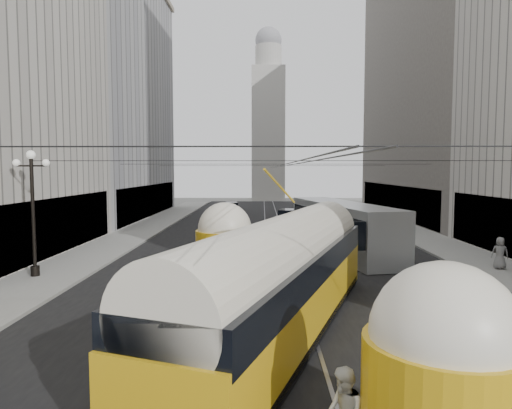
{
  "coord_description": "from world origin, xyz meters",
  "views": [
    {
      "loc": [
        -0.98,
        -4.74,
        5.56
      ],
      "look_at": [
        -1.28,
        15.26,
        4.03
      ],
      "focal_mm": 32.0,
      "sensor_mm": 36.0,
      "label": 1
    }
  ],
  "objects": [
    {
      "name": "road",
      "position": [
        0.0,
        32.5,
        0.0
      ],
      "size": [
        20.0,
        85.0,
        0.02
      ],
      "primitive_type": "cube",
      "color": "black",
      "rests_on": "ground"
    },
    {
      "name": "sidewalk_left",
      "position": [
        -12.0,
        36.0,
        0.07
      ],
      "size": [
        4.0,
        72.0,
        0.15
      ],
      "primitive_type": "cube",
      "color": "gray",
      "rests_on": "ground"
    },
    {
      "name": "sidewalk_right",
      "position": [
        12.0,
        36.0,
        0.07
      ],
      "size": [
        4.0,
        72.0,
        0.15
      ],
      "primitive_type": "cube",
      "color": "gray",
      "rests_on": "ground"
    },
    {
      "name": "rail_left",
      "position": [
        -0.75,
        32.5,
        0.0
      ],
      "size": [
        0.12,
        85.0,
        0.04
      ],
      "primitive_type": "cube",
      "color": "gray",
      "rests_on": "ground"
    },
    {
      "name": "rail_right",
      "position": [
        0.75,
        32.5,
        0.0
      ],
      "size": [
        0.12,
        85.0,
        0.04
      ],
      "primitive_type": "cube",
      "color": "gray",
      "rests_on": "ground"
    },
    {
      "name": "building_left_far",
      "position": [
        -19.99,
        48.0,
        14.31
      ],
      "size": [
        12.6,
        28.6,
        28.6
      ],
      "color": "#999999",
      "rests_on": "ground"
    },
    {
      "name": "building_right_far",
      "position": [
        20.0,
        48.0,
        16.31
      ],
      "size": [
        12.6,
        32.6,
        32.6
      ],
      "color": "#514C47",
      "rests_on": "ground"
    },
    {
      "name": "distant_tower",
      "position": [
        0.0,
        80.0,
        14.97
      ],
      "size": [
        6.0,
        6.0,
        31.36
      ],
      "color": "#B2AFA8",
      "rests_on": "ground"
    },
    {
      "name": "lamppost_left_mid",
      "position": [
        -12.6,
        18.0,
        3.74
      ],
      "size": [
        1.86,
        0.44,
        6.37
      ],
      "color": "black",
      "rests_on": "sidewalk_left"
    },
    {
      "name": "catenary",
      "position": [
        0.12,
        31.49,
        5.88
      ],
      "size": [
        25.0,
        72.0,
        0.23
      ],
      "color": "black",
      "rests_on": "ground"
    },
    {
      "name": "streetcar",
      "position": [
        -0.31,
        10.42,
        1.96
      ],
      "size": [
        8.02,
        17.38,
        4.0
      ],
      "color": "gold",
      "rests_on": "ground"
    },
    {
      "name": "city_bus",
      "position": [
        4.32,
        25.52,
        1.83
      ],
      "size": [
        5.64,
        13.59,
        3.35
      ],
      "color": "#B1B6B7",
      "rests_on": "ground"
    },
    {
      "name": "sedan_white_far",
      "position": [
        1.63,
        42.5,
        0.65
      ],
      "size": [
        2.83,
        4.84,
        1.43
      ],
      "color": "white",
      "rests_on": "ground"
    },
    {
      "name": "sedan_dark_far",
      "position": [
        -5.1,
        55.06,
        0.58
      ],
      "size": [
        2.27,
        4.27,
        1.28
      ],
      "color": "black",
      "rests_on": "ground"
    },
    {
      "name": "pedestrian_sidewalk_right",
      "position": [
        11.95,
        19.99,
        1.03
      ],
      "size": [
        0.98,
        0.78,
        1.75
      ],
      "primitive_type": "imported",
      "rotation": [
        0.0,
        0.0,
        2.81
      ],
      "color": "slate",
      "rests_on": "sidewalk_right"
    }
  ]
}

